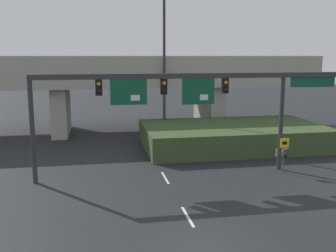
{
  "coord_description": "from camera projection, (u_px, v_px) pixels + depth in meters",
  "views": [
    {
      "loc": [
        -4.08,
        -14.05,
        7.47
      ],
      "look_at": [
        0.0,
        8.02,
        3.44
      ],
      "focal_mm": 42.0,
      "sensor_mm": 36.0,
      "label": 1
    }
  ],
  "objects": [
    {
      "name": "grass_embankment",
      "position": [
        233.0,
        136.0,
        32.64
      ],
      "size": [
        14.7,
        8.52,
        1.83
      ],
      "color": "#384C28",
      "rests_on": "ground"
    },
    {
      "name": "lane_markings",
      "position": [
        157.0,
        165.0,
        27.31
      ],
      "size": [
        0.14,
        20.63,
        0.01
      ],
      "color": "silver",
      "rests_on": "ground"
    },
    {
      "name": "highway_light_pole_near",
      "position": [
        164.0,
        57.0,
        34.23
      ],
      "size": [
        0.7,
        0.36,
        14.01
      ],
      "color": "#2D2D30",
      "rests_on": "ground"
    },
    {
      "name": "overpass_bridge",
      "position": [
        137.0,
        79.0,
        38.84
      ],
      "size": [
        34.86,
        8.51,
        7.44
      ],
      "color": "#A39E93",
      "rests_on": "ground"
    },
    {
      "name": "signal_gantry",
      "position": [
        184.0,
        92.0,
        24.05
      ],
      "size": [
        19.39,
        0.44,
        6.42
      ],
      "color": "#2D2D30",
      "rests_on": "ground"
    },
    {
      "name": "ground_plane",
      "position": [
        205.0,
        246.0,
        15.65
      ],
      "size": [
        160.0,
        160.0,
        0.0
      ],
      "primitive_type": "plane",
      "color": "black"
    },
    {
      "name": "speed_limit_sign",
      "position": [
        284.0,
        150.0,
        25.06
      ],
      "size": [
        0.6,
        0.11,
        2.35
      ],
      "color": "#4C4C4C",
      "rests_on": "ground"
    },
    {
      "name": "parked_sedan_near_right",
      "position": [
        292.0,
        145.0,
        30.25
      ],
      "size": [
        4.5,
        2.51,
        1.4
      ],
      "rotation": [
        0.0,
        0.0,
        0.19
      ],
      "color": "silver",
      "rests_on": "ground"
    }
  ]
}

